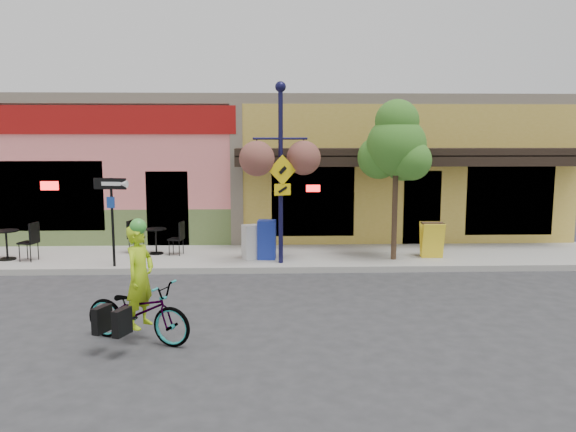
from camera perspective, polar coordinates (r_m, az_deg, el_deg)
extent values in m
plane|color=#2D2D30|center=(13.13, -1.56, -6.37)|extent=(90.00, 90.00, 0.00)
cube|color=#9E9B93|center=(15.06, -1.62, -4.21)|extent=(24.00, 3.00, 0.15)
cube|color=#A8A59E|center=(13.64, -1.58, -5.50)|extent=(24.00, 0.12, 0.15)
imported|color=maroon|center=(9.40, -14.99, -9.35)|extent=(2.00, 1.33, 1.00)
imported|color=#A8D516|center=(9.30, -14.76, -7.46)|extent=(0.59, 0.70, 1.64)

